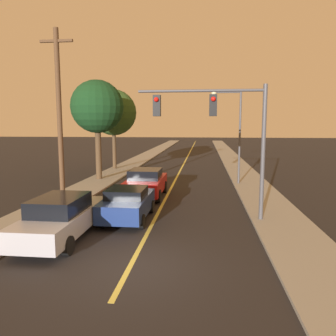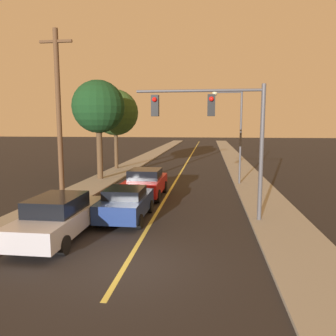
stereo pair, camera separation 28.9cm
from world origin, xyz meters
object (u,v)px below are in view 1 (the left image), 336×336
streetlamp_right (232,123)px  tree_left_near (97,107)px  car_near_lane_front (128,203)px  utility_pole_left (59,117)px  car_outer_lane_front (62,217)px  tree_left_far (114,113)px  traffic_signal_mast (220,123)px  car_near_lane_second (146,183)px

streetlamp_right → tree_left_near: 9.90m
car_near_lane_front → utility_pole_left: bearing=157.8°
car_outer_lane_front → tree_left_near: size_ratio=0.70×
car_outer_lane_front → tree_left_far: 19.24m
traffic_signal_mast → tree_left_near: 12.95m
car_outer_lane_front → traffic_signal_mast: 7.40m
streetlamp_right → tree_left_far: bearing=146.8°
streetlamp_right → utility_pole_left: (-8.87, -7.71, 0.26)m
car_outer_lane_front → car_near_lane_front: bearing=54.3°
car_outer_lane_front → streetlamp_right: bearing=59.0°
traffic_signal_mast → tree_left_near: bearing=131.6°
traffic_signal_mast → car_near_lane_second: bearing=133.3°
car_near_lane_front → utility_pole_left: size_ratio=0.46×
car_outer_lane_front → utility_pole_left: 5.81m
car_near_lane_front → car_outer_lane_front: car_outer_lane_front is taller
tree_left_far → car_near_lane_front: bearing=-72.6°
traffic_signal_mast → tree_left_far: (-8.98, 15.53, 1.01)m
traffic_signal_mast → tree_left_far: size_ratio=0.79×
car_near_lane_second → tree_left_near: tree_left_near is taller
car_near_lane_front → car_near_lane_second: size_ratio=0.91×
tree_left_far → car_outer_lane_front: bearing=-80.4°
car_near_lane_second → streetlamp_right: size_ratio=0.68×
car_near_lane_front → utility_pole_left: utility_pole_left is taller
car_near_lane_front → tree_left_near: bearing=114.6°
car_near_lane_front → car_near_lane_second: (-0.00, 4.58, 0.10)m
car_near_lane_second → tree_left_far: tree_left_far is taller
utility_pole_left → tree_left_far: (-1.35, 14.39, 0.71)m
streetlamp_right → traffic_signal_mast: bearing=-97.9°
car_near_lane_second → streetlamp_right: (5.23, 4.61, 3.45)m
utility_pole_left → tree_left_far: size_ratio=1.18×
car_near_lane_front → tree_left_far: size_ratio=0.55×
car_outer_lane_front → streetlamp_right: (7.08, 11.77, 3.49)m
tree_left_far → car_near_lane_second: bearing=-66.2°
car_near_lane_second → tree_left_far: 13.11m
traffic_signal_mast → streetlamp_right: (1.23, 8.85, 0.04)m
car_near_lane_second → car_near_lane_front: bearing=-90.0°
streetlamp_right → tree_left_near: bearing=175.4°
car_near_lane_second → tree_left_far: (-4.99, 11.29, 4.42)m
traffic_signal_mast → tree_left_near: tree_left_near is taller
tree_left_far → utility_pole_left: bearing=-84.6°
tree_left_near → car_near_lane_second: bearing=-49.8°
tree_left_near → traffic_signal_mast: bearing=-48.4°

